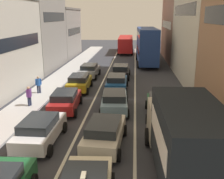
% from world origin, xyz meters
% --- Properties ---
extents(sidewalk_left, '(2.60, 64.00, 0.14)m').
position_xyz_m(sidewalk_left, '(-6.70, 20.00, 0.07)').
color(sidewalk_left, '#B8B8B8').
rests_on(sidewalk_left, ground).
extents(lane_stripe_left, '(0.16, 60.00, 0.01)m').
position_xyz_m(lane_stripe_left, '(-1.70, 20.00, 0.01)').
color(lane_stripe_left, silver).
rests_on(lane_stripe_left, ground).
extents(lane_stripe_right, '(0.16, 60.00, 0.01)m').
position_xyz_m(lane_stripe_right, '(1.70, 20.00, 0.01)').
color(lane_stripe_right, silver).
rests_on(lane_stripe_right, ground).
extents(building_row_left, '(7.20, 43.90, 12.27)m').
position_xyz_m(building_row_left, '(-12.00, 20.96, 5.24)').
color(building_row_left, '#9E7556').
rests_on(building_row_left, ground).
extents(building_row_right, '(7.20, 43.90, 13.61)m').
position_xyz_m(building_row_right, '(9.90, 20.95, 6.16)').
color(building_row_right, '#936B5B').
rests_on(building_row_right, ground).
extents(removalist_box_truck, '(2.92, 7.78, 3.58)m').
position_xyz_m(removalist_box_truck, '(3.70, 3.77, 1.97)').
color(removalist_box_truck, '#B7B29E').
rests_on(removalist_box_truck, ground).
extents(sedan_centre_lane_second, '(2.29, 4.41, 1.49)m').
position_xyz_m(sedan_centre_lane_second, '(0.08, 6.34, 0.80)').
color(sedan_centre_lane_second, beige).
rests_on(sedan_centre_lane_second, ground).
extents(wagon_left_lane_second, '(2.06, 4.30, 1.49)m').
position_xyz_m(wagon_left_lane_second, '(-3.45, 6.43, 0.80)').
color(wagon_left_lane_second, silver).
rests_on(wagon_left_lane_second, ground).
extents(hatchback_centre_lane_third, '(2.27, 4.40, 1.49)m').
position_xyz_m(hatchback_centre_lane_third, '(0.19, 11.90, 0.80)').
color(hatchback_centre_lane_third, '#759EB7').
rests_on(hatchback_centre_lane_third, ground).
extents(sedan_left_lane_third, '(2.29, 4.41, 1.49)m').
position_xyz_m(sedan_left_lane_third, '(-3.41, 11.67, 0.80)').
color(sedan_left_lane_third, '#A51E1E').
rests_on(sedan_left_lane_third, ground).
extents(coupe_centre_lane_fourth, '(2.08, 4.31, 1.49)m').
position_xyz_m(coupe_centre_lane_fourth, '(-0.03, 17.44, 0.80)').
color(coupe_centre_lane_fourth, '#194C8C').
rests_on(coupe_centre_lane_fourth, ground).
extents(sedan_left_lane_fourth, '(2.17, 4.35, 1.49)m').
position_xyz_m(sedan_left_lane_fourth, '(-3.48, 17.18, 0.80)').
color(sedan_left_lane_fourth, '#B29319').
rests_on(sedan_left_lane_fourth, ground).
extents(sedan_centre_lane_fifth, '(2.09, 4.32, 1.49)m').
position_xyz_m(sedan_centre_lane_fifth, '(0.09, 22.67, 0.80)').
color(sedan_centre_lane_fifth, black).
rests_on(sedan_centre_lane_fifth, ground).
extents(sedan_left_lane_fifth, '(2.11, 4.32, 1.49)m').
position_xyz_m(sedan_left_lane_fifth, '(-3.45, 22.71, 0.80)').
color(sedan_left_lane_fifth, gray).
rests_on(sedan_left_lane_fifth, ground).
extents(sedan_right_lane_behind_truck, '(2.16, 4.35, 1.49)m').
position_xyz_m(sedan_right_lane_behind_truck, '(3.45, 11.03, 0.80)').
color(sedan_right_lane_behind_truck, '#19592D').
rests_on(sedan_right_lane_behind_truck, ground).
extents(bus_mid_queue_primary, '(3.02, 10.57, 5.06)m').
position_xyz_m(bus_mid_queue_primary, '(3.28, 31.67, 2.83)').
color(bus_mid_queue_primary, navy).
rests_on(bus_mid_queue_primary, ground).
extents(bus_far_queue_secondary, '(2.93, 10.54, 2.90)m').
position_xyz_m(bus_far_queue_secondary, '(-0.11, 43.95, 1.76)').
color(bus_far_queue_secondary, '#B21919').
rests_on(bus_far_queue_secondary, ground).
extents(pedestrian_near_kerb, '(0.34, 0.51, 1.66)m').
position_xyz_m(pedestrian_near_kerb, '(-6.31, 12.15, 0.95)').
color(pedestrian_near_kerb, '#262D47').
rests_on(pedestrian_near_kerb, ground).
extents(pedestrian_far_sidewalk, '(0.47, 0.34, 1.66)m').
position_xyz_m(pedestrian_far_sidewalk, '(-6.79, 15.57, 0.95)').
color(pedestrian_far_sidewalk, '#262D47').
rests_on(pedestrian_far_sidewalk, ground).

